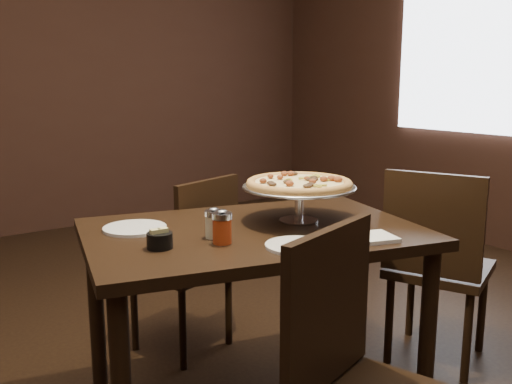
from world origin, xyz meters
TOP-DOWN VIEW (x-y plane):
  - room at (0.06, 0.03)m, footprint 6.04×7.04m
  - dining_table at (0.07, 0.10)m, footprint 1.40×1.09m
  - pizza_stand at (0.28, 0.08)m, footprint 0.45×0.45m
  - parmesan_shaker at (-0.11, 0.08)m, footprint 0.06×0.06m
  - pepper_flake_shaker at (-0.13, 0.00)m, footprint 0.07×0.07m
  - packet_caddy at (-0.33, 0.07)m, footprint 0.09×0.09m
  - napkin_stack at (0.33, -0.27)m, footprint 0.17×0.17m
  - plate_left at (-0.30, 0.34)m, footprint 0.23×0.23m
  - plate_near at (0.05, -0.18)m, footprint 0.22×0.22m
  - serving_spatula at (0.15, 0.09)m, footprint 0.14×0.14m
  - chair_far at (0.14, 0.73)m, footprint 0.51×0.51m
  - chair_near at (-0.05, -0.61)m, footprint 0.54×0.54m
  - chair_side at (1.00, -0.04)m, footprint 0.57×0.57m

SIDE VIEW (x-z plane):
  - chair_far at x=0.14m, z-range 0.04..0.91m
  - chair_near at x=-0.05m, z-range 0.04..0.97m
  - chair_side at x=1.00m, z-range 0.04..0.97m
  - dining_table at x=0.07m, z-range 0.28..1.05m
  - plate_near at x=0.05m, z-range 0.77..0.78m
  - plate_left at x=-0.30m, z-range 0.77..0.78m
  - napkin_stack at x=0.33m, z-range 0.77..0.79m
  - packet_caddy at x=-0.33m, z-range 0.77..0.83m
  - parmesan_shaker at x=-0.11m, z-range 0.77..0.88m
  - pepper_flake_shaker at x=-0.13m, z-range 0.77..0.89m
  - serving_spatula at x=0.15m, z-range 0.91..0.93m
  - pizza_stand at x=0.28m, z-range 0.83..1.01m
  - room at x=0.06m, z-range -0.02..2.82m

